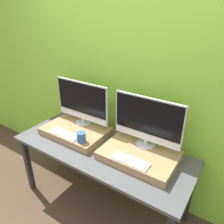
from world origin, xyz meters
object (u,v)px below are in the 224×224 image
object	(u,v)px
mug	(81,137)
keyboard_right	(130,161)
keyboard_left	(65,134)
monitor_right	(147,121)
monitor_left	(82,102)

from	to	relation	value
mug	keyboard_right	world-z (taller)	mug
keyboard_left	mug	bearing A→B (deg)	-0.00
monitor_right	keyboard_right	bearing A→B (deg)	-90.00
monitor_left	keyboard_right	bearing A→B (deg)	-21.08
mug	keyboard_left	bearing A→B (deg)	180.00
monitor_left	monitor_right	xyz separation A→B (m)	(0.74, 0.00, 0.00)
keyboard_right	monitor_left	bearing A→B (deg)	158.92
monitor_left	mug	world-z (taller)	monitor_left
keyboard_right	monitor_right	bearing A→B (deg)	90.00
monitor_left	monitor_right	distance (m)	0.74
keyboard_left	monitor_left	bearing A→B (deg)	90.00
monitor_left	keyboard_right	world-z (taller)	monitor_left
keyboard_left	mug	size ratio (longest dim) A/B	3.27
monitor_left	keyboard_left	world-z (taller)	monitor_left
monitor_left	mug	distance (m)	0.41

